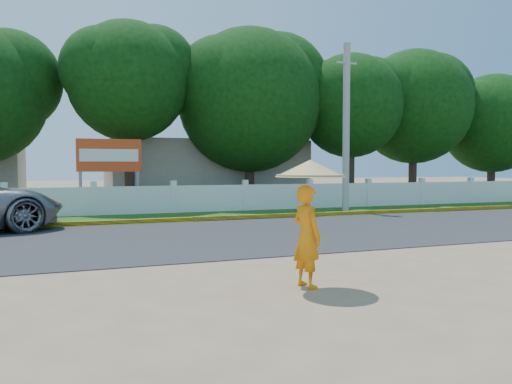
# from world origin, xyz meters

# --- Properties ---
(ground) EXTENTS (120.00, 120.00, 0.00)m
(ground) POSITION_xyz_m (0.00, 0.00, 0.00)
(ground) COLOR #9E8460
(ground) RESTS_ON ground
(road) EXTENTS (60.00, 7.00, 0.02)m
(road) POSITION_xyz_m (0.00, 4.50, 0.01)
(road) COLOR #38383A
(road) RESTS_ON ground
(grass_verge) EXTENTS (60.00, 3.50, 0.03)m
(grass_verge) POSITION_xyz_m (0.00, 9.75, 0.01)
(grass_verge) COLOR #2D601E
(grass_verge) RESTS_ON ground
(curb) EXTENTS (40.00, 0.18, 0.16)m
(curb) POSITION_xyz_m (0.00, 8.05, 0.08)
(curb) COLOR yellow
(curb) RESTS_ON ground
(fence) EXTENTS (40.00, 0.10, 1.10)m
(fence) POSITION_xyz_m (0.00, 11.20, 0.55)
(fence) COLOR silver
(fence) RESTS_ON ground
(building_near) EXTENTS (10.00, 6.00, 3.20)m
(building_near) POSITION_xyz_m (3.00, 18.00, 1.60)
(building_near) COLOR #B7AD99
(building_near) RESTS_ON ground
(utility_pole) EXTENTS (0.28, 0.28, 6.83)m
(utility_pole) POSITION_xyz_m (6.72, 9.40, 3.41)
(utility_pole) COLOR #9B9B98
(utility_pole) RESTS_ON ground
(monk_with_parasol) EXTENTS (1.08, 1.08, 1.97)m
(monk_with_parasol) POSITION_xyz_m (-0.45, -1.46, 1.29)
(monk_with_parasol) COLOR orange
(monk_with_parasol) RESTS_ON ground
(billboard) EXTENTS (2.50, 0.13, 2.95)m
(billboard) POSITION_xyz_m (-2.34, 12.30, 2.14)
(billboard) COLOR gray
(billboard) RESTS_ON ground
(tree_row) EXTENTS (39.26, 7.43, 8.48)m
(tree_row) POSITION_xyz_m (4.55, 14.21, 4.87)
(tree_row) COLOR #473828
(tree_row) RESTS_ON ground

